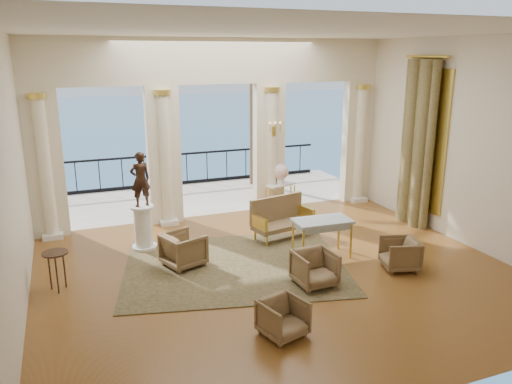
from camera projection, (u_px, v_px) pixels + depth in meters
name	position (u px, v px, depth m)	size (l,w,h in m)	color
floor	(279.00, 273.00, 9.72)	(9.00, 9.00, 0.00)	#532B0A
room_walls	(309.00, 135.00, 7.95)	(9.00, 9.00, 9.00)	beige
arcade	(218.00, 117.00, 12.46)	(9.00, 0.56, 4.50)	beige
terrace	(200.00, 198.00, 14.94)	(10.00, 3.60, 0.10)	#B0A590
balustrade	(187.00, 171.00, 16.25)	(9.00, 0.06, 1.03)	black
palm_tree	(253.00, 54.00, 15.25)	(2.00, 2.00, 4.50)	#4C3823
sea	(92.00, 134.00, 65.15)	(160.00, 160.00, 0.00)	#29628D
curtain	(417.00, 144.00, 12.03)	(0.33, 1.40, 4.09)	brown
window_frame	(423.00, 140.00, 12.07)	(0.04, 1.60, 3.40)	gold
wall_sconce	(274.00, 130.00, 12.76)	(0.30, 0.11, 0.33)	gold
rug	(235.00, 266.00, 10.00)	(4.32, 3.36, 0.02)	#2B3017
armchair_a	(283.00, 316.00, 7.49)	(0.62, 0.58, 0.64)	#4C4024
armchair_b	(315.00, 267.00, 9.11)	(0.70, 0.66, 0.72)	#4C4024
armchair_c	(400.00, 253.00, 9.82)	(0.67, 0.62, 0.69)	#4C4024
armchair_d	(183.00, 248.00, 9.96)	(0.73, 0.69, 0.75)	#4C4024
settee	(280.00, 218.00, 11.50)	(1.52, 0.89, 0.95)	#4C4024
game_table	(322.00, 224.00, 10.31)	(1.22, 0.70, 0.81)	#97ABBD
pedestal	(143.00, 228.00, 10.81)	(0.53, 0.53, 0.98)	silver
statue	(140.00, 179.00, 10.51)	(0.43, 0.28, 1.18)	black
console_table	(281.00, 189.00, 13.30)	(0.87, 0.56, 0.77)	silver
urn	(281.00, 173.00, 13.19)	(0.41, 0.41, 0.54)	white
side_table	(55.00, 258.00, 8.85)	(0.45, 0.45, 0.73)	black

